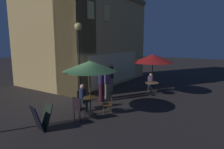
{
  "coord_description": "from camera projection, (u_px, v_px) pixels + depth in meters",
  "views": [
    {
      "loc": [
        -6.89,
        -6.21,
        3.25
      ],
      "look_at": [
        1.04,
        -1.16,
        1.6
      ],
      "focal_mm": 32.03,
      "sensor_mm": 36.0,
      "label": 1
    }
  ],
  "objects": [
    {
      "name": "street_lamp_near_corner",
      "position": [
        79.0,
        44.0,
        9.88
      ],
      "size": [
        0.37,
        0.37,
        4.05
      ],
      "color": "black",
      "rests_on": "ground"
    },
    {
      "name": "patron_seated_1",
      "position": [
        83.0,
        96.0,
        9.18
      ],
      "size": [
        0.43,
        0.52,
        1.23
      ],
      "rotation": [
        0.0,
        0.0,
        -1.95
      ],
      "color": "black",
      "rests_on": "ground"
    },
    {
      "name": "cafe_building",
      "position": [
        86.0,
        34.0,
        13.75
      ],
      "size": [
        8.67,
        6.27,
        7.19
      ],
      "color": "tan",
      "rests_on": "ground"
    },
    {
      "name": "cafe_chair_2",
      "position": [
        82.0,
        98.0,
        9.32
      ],
      "size": [
        0.5,
        0.5,
        0.91
      ],
      "rotation": [
        0.0,
        0.0,
        -1.95
      ],
      "color": "black",
      "rests_on": "ground"
    },
    {
      "name": "cafe_chair_3",
      "position": [
        78.0,
        107.0,
        7.96
      ],
      "size": [
        0.4,
        0.4,
        1.0
      ],
      "rotation": [
        0.0,
        0.0,
        0.05
      ],
      "color": "black",
      "rests_on": "ground"
    },
    {
      "name": "patio_umbrella_0",
      "position": [
        153.0,
        59.0,
        11.45
      ],
      "size": [
        2.31,
        2.31,
        2.41
      ],
      "color": "black",
      "rests_on": "ground"
    },
    {
      "name": "cafe_table_0",
      "position": [
        152.0,
        86.0,
        11.73
      ],
      "size": [
        0.77,
        0.77,
        0.76
      ],
      "color": "black",
      "rests_on": "ground"
    },
    {
      "name": "cafe_chair_1",
      "position": [
        109.0,
        103.0,
        8.75
      ],
      "size": [
        0.54,
        0.54,
        0.84
      ],
      "rotation": [
        0.0,
        0.0,
        2.21
      ],
      "color": "brown",
      "rests_on": "ground"
    },
    {
      "name": "patron_standing_2",
      "position": [
        111.0,
        78.0,
        12.4
      ],
      "size": [
        0.3,
        0.3,
        1.78
      ],
      "rotation": [
        0.0,
        0.0,
        5.41
      ],
      "color": "#7F7259",
      "rests_on": "ground"
    },
    {
      "name": "menu_sandwich_board",
      "position": [
        42.0,
        117.0,
        7.18
      ],
      "size": [
        0.78,
        0.71,
        0.94
      ],
      "rotation": [
        0.0,
        0.0,
        -0.27
      ],
      "color": "black",
      "rests_on": "ground"
    },
    {
      "name": "cafe_table_1",
      "position": [
        90.0,
        103.0,
        8.68
      ],
      "size": [
        0.61,
        0.61,
        0.78
      ],
      "color": "black",
      "rests_on": "ground"
    },
    {
      "name": "patron_standing_3",
      "position": [
        108.0,
        83.0,
        11.02
      ],
      "size": [
        0.36,
        0.36,
        1.71
      ],
      "rotation": [
        0.0,
        0.0,
        1.02
      ],
      "color": "#7B6F5E",
      "rests_on": "ground"
    },
    {
      "name": "patron_standing_4",
      "position": [
        101.0,
        84.0,
        10.44
      ],
      "size": [
        0.31,
        0.31,
        1.83
      ],
      "rotation": [
        0.0,
        0.0,
        2.67
      ],
      "color": "#441523",
      "rests_on": "ground"
    },
    {
      "name": "patron_seated_0",
      "position": [
        151.0,
        81.0,
        12.39
      ],
      "size": [
        0.56,
        0.5,
        1.2
      ],
      "rotation": [
        0.0,
        0.0,
        -2.69
      ],
      "color": "navy",
      "rests_on": "ground"
    },
    {
      "name": "ground_plane",
      "position": [
        80.0,
        108.0,
        9.57
      ],
      "size": [
        60.0,
        60.0,
        0.0
      ],
      "primitive_type": "plane",
      "color": "#2A2624"
    },
    {
      "name": "cafe_chair_0",
      "position": [
        151.0,
        83.0,
        12.55
      ],
      "size": [
        0.52,
        0.52,
        0.96
      ],
      "rotation": [
        0.0,
        0.0,
        -2.69
      ],
      "color": "#563225",
      "rests_on": "ground"
    },
    {
      "name": "patio_umbrella_1",
      "position": [
        90.0,
        66.0,
        8.4
      ],
      "size": [
        2.3,
        2.3,
        2.37
      ],
      "color": "black",
      "rests_on": "ground"
    }
  ]
}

